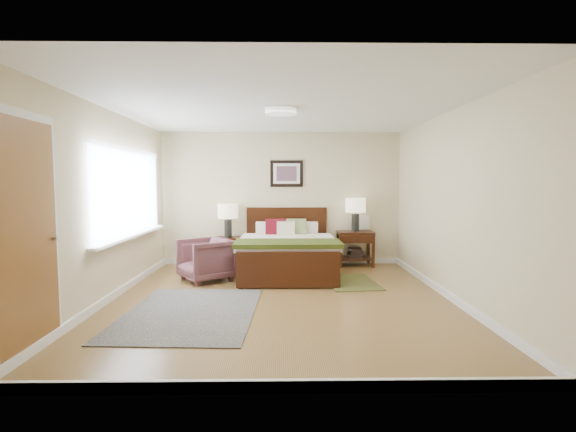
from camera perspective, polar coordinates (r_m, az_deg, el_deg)
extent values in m
plane|color=brown|center=(5.65, -0.96, -11.31)|extent=(5.00, 5.00, 0.00)
cube|color=#C3B48D|center=(7.94, -0.95, 2.42)|extent=(4.50, 0.04, 2.50)
cube|color=#C3B48D|center=(2.95, -1.06, -1.12)|extent=(4.50, 0.04, 2.50)
cube|color=#C3B48D|center=(5.89, -23.44, 1.32)|extent=(0.04, 5.00, 2.50)
cube|color=#C3B48D|center=(5.88, 21.51, 1.38)|extent=(0.04, 5.00, 2.50)
cube|color=white|center=(5.52, -0.99, 14.53)|extent=(4.50, 5.00, 0.02)
cube|color=silver|center=(6.53, -20.96, 2.99)|extent=(0.02, 2.72, 1.32)
cube|color=silver|center=(6.53, -20.84, 2.99)|extent=(0.01, 2.60, 1.20)
cube|color=silver|center=(6.56, -20.40, -2.51)|extent=(0.10, 2.72, 0.04)
cube|color=silver|center=(4.34, -32.07, -2.13)|extent=(0.01, 1.00, 2.18)
cube|color=brown|center=(4.34, -31.93, -2.66)|extent=(0.01, 0.90, 2.10)
cylinder|color=#999999|center=(4.66, -29.24, -2.72)|extent=(0.04, 0.04, 0.04)
cylinder|color=white|center=(5.51, -0.99, 14.13)|extent=(0.40, 0.40, 0.07)
cylinder|color=beige|center=(5.52, -0.99, 14.48)|extent=(0.44, 0.44, 0.01)
cube|color=black|center=(7.96, -0.19, -2.64)|extent=(1.52, 0.06, 1.06)
cube|color=black|center=(6.11, 0.03, -7.34)|extent=(1.52, 0.06, 0.53)
cube|color=black|center=(7.07, -5.95, -5.58)|extent=(0.06, 1.89, 0.17)
cube|color=black|center=(7.09, 5.74, -5.55)|extent=(0.06, 1.89, 0.17)
cube|color=silver|center=(7.03, -0.09, -4.61)|extent=(1.42, 1.87, 0.21)
cube|color=silver|center=(6.91, -0.08, -3.57)|extent=(1.60, 1.64, 0.09)
cube|color=#2F3E12|center=(6.41, -0.02, -3.77)|extent=(1.64, 0.70, 0.07)
cube|color=silver|center=(7.70, -2.64, -1.74)|extent=(0.47, 0.18, 0.25)
cube|color=silver|center=(7.71, 2.30, -1.74)|extent=(0.47, 0.18, 0.25)
cube|color=#570915|center=(7.58, -1.73, -1.56)|extent=(0.37, 0.17, 0.30)
cube|color=#74894F|center=(7.58, 1.13, -1.55)|extent=(0.37, 0.16, 0.30)
cube|color=beige|center=(7.50, -0.29, -1.77)|extent=(0.33, 0.13, 0.27)
cube|color=black|center=(7.91, -0.19, 5.82)|extent=(0.62, 0.03, 0.50)
cube|color=silver|center=(7.89, -0.19, 5.82)|extent=(0.50, 0.01, 0.38)
cube|color=#A52D23|center=(7.88, -0.19, 5.82)|extent=(0.38, 0.01, 0.28)
cube|color=black|center=(7.83, -8.18, -3.05)|extent=(0.45, 0.41, 0.05)
cube|color=black|center=(7.73, -9.78, -5.18)|extent=(0.05, 0.05, 0.50)
cube|color=black|center=(7.68, -6.86, -5.21)|extent=(0.05, 0.05, 0.50)
cube|color=black|center=(8.07, -9.40, -4.76)|extent=(0.05, 0.05, 0.50)
cube|color=black|center=(8.02, -6.60, -4.79)|extent=(0.05, 0.05, 0.50)
cube|color=black|center=(7.66, -8.36, -3.97)|extent=(0.39, 0.03, 0.14)
cube|color=black|center=(7.88, 9.18, -2.25)|extent=(0.65, 0.49, 0.05)
cube|color=black|center=(7.67, 7.25, -4.83)|extent=(0.05, 0.05, 0.60)
cube|color=black|center=(7.77, 11.58, -4.76)|extent=(0.05, 0.05, 0.60)
cube|color=black|center=(8.09, 6.82, -4.34)|extent=(0.05, 0.05, 0.60)
cube|color=black|center=(8.19, 10.93, -4.28)|extent=(0.05, 0.05, 0.60)
cube|color=black|center=(7.67, 9.47, -3.19)|extent=(0.59, 0.03, 0.14)
cube|color=black|center=(7.95, 9.14, -5.69)|extent=(0.59, 0.43, 0.03)
cube|color=black|center=(7.94, 9.14, -5.48)|extent=(0.24, 0.30, 0.03)
cube|color=black|center=(7.94, 9.14, -5.23)|extent=(0.24, 0.30, 0.03)
cube|color=black|center=(7.93, 9.14, -4.98)|extent=(0.24, 0.30, 0.03)
cube|color=black|center=(7.93, 9.15, -4.73)|extent=(0.24, 0.30, 0.03)
cube|color=black|center=(7.92, 9.15, -4.48)|extent=(0.24, 0.30, 0.03)
cylinder|color=black|center=(7.81, -8.20, -1.67)|extent=(0.14, 0.14, 0.32)
cylinder|color=black|center=(7.79, -8.21, -0.35)|extent=(0.02, 0.02, 0.06)
cylinder|color=beige|center=(7.78, -8.23, 0.68)|extent=(0.37, 0.37, 0.26)
cylinder|color=black|center=(7.86, 9.20, -0.88)|extent=(0.14, 0.14, 0.32)
cylinder|color=black|center=(7.84, 9.21, 0.43)|extent=(0.02, 0.02, 0.06)
cylinder|color=beige|center=(7.84, 9.23, 1.45)|extent=(0.37, 0.37, 0.26)
imported|color=brown|center=(6.74, -11.18, -5.89)|extent=(1.01, 1.00, 0.67)
cube|color=#0D1F41|center=(5.22, -13.18, -12.71)|extent=(1.60, 2.19, 0.01)
cube|color=black|center=(6.63, 8.59, -8.92)|extent=(0.85, 1.18, 0.01)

